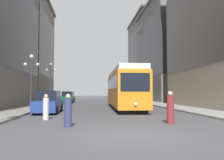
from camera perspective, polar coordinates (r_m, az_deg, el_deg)
name	(u,v)px	position (r m, az deg, el deg)	size (l,w,h in m)	color
ground_plane	(132,135)	(9.72, 4.74, -13.00)	(200.00, 200.00, 0.00)	#424244
sidewalk_left	(58,100)	(49.80, -12.74, -4.72)	(2.97, 120.00, 0.15)	gray
sidewalk_right	(133,100)	(50.34, 5.12, -4.76)	(2.97, 120.00, 0.15)	gray
streetcar	(124,88)	(24.97, 2.82, -2.00)	(3.09, 14.86, 3.89)	black
transit_bus	(131,91)	(41.26, 4.68, -2.57)	(2.67, 12.51, 3.45)	black
parked_car_left_near	(49,103)	(20.41, -14.91, -5.23)	(1.93, 4.92, 1.82)	black
parked_car_left_mid	(68,97)	(39.04, -10.52, -4.13)	(2.10, 4.97, 1.82)	black
pedestrian_crossing_near	(68,112)	(11.97, -10.48, -7.44)	(0.36, 0.36, 1.61)	navy
pedestrian_crossing_far	(46,108)	(15.35, -15.53, -6.43)	(0.35, 0.35, 1.58)	beige
pedestrian_on_sidewalk	(170,109)	(13.35, 13.78, -6.64)	(0.39, 0.39, 1.76)	maroon
lamp_post_left_near	(31,73)	(22.83, -18.73, 1.63)	(1.41, 0.36, 4.97)	#333338
lamp_post_left_far	(51,77)	(33.94, -14.44, 0.73)	(1.41, 0.36, 5.57)	#333338
building_left_corner	(13,49)	(47.84, -22.52, 6.92)	(13.06, 16.66, 18.86)	slate
building_right_corner	(158,57)	(58.35, 10.98, 5.32)	(12.05, 18.72, 19.47)	slate
building_right_far	(175,52)	(47.71, 14.84, 6.40)	(11.95, 19.00, 18.20)	slate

